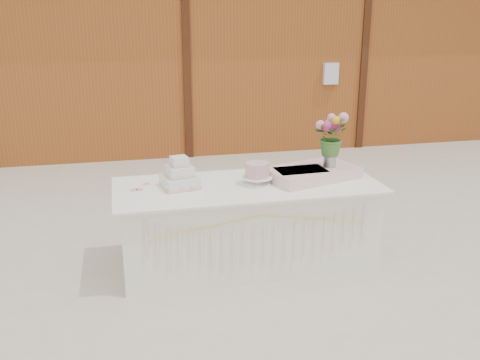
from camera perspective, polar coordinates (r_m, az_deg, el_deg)
name	(u,v)px	position (r m, az deg, el deg)	size (l,w,h in m)	color
ground	(247,261)	(5.13, 0.76, -8.68)	(80.00, 80.00, 0.00)	beige
barn	(172,46)	(10.54, -7.27, 14.04)	(12.60, 4.60, 3.30)	brown
cake_table	(247,224)	(4.97, 0.80, -4.69)	(2.40, 1.00, 0.77)	white
wedding_cake	(180,177)	(4.77, -6.43, 0.34)	(0.37, 0.37, 0.28)	white
pink_cake_stand	(257,172)	(4.82, 1.86, 0.82)	(0.28, 0.28, 0.20)	white
satin_runner	(312,173)	(5.05, 7.66, 0.76)	(0.84, 0.49, 0.11)	beige
flower_vase	(330,159)	(5.06, 9.57, 2.27)	(0.12, 0.12, 0.16)	#A1A1A6
bouquet	(331,131)	(5.00, 9.72, 5.15)	(0.32, 0.28, 0.36)	#3D6C2B
loose_flowers	(141,189)	(4.77, -10.50, -0.93)	(0.14, 0.33, 0.02)	pink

